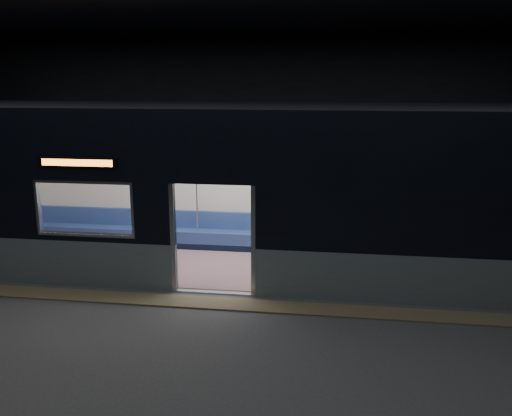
# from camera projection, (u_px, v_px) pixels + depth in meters

# --- Properties ---
(station_floor) EXTENTS (24.00, 14.00, 0.01)m
(station_floor) POSITION_uv_depth(u_px,v_px,m) (200.00, 317.00, 8.99)
(station_floor) COLOR #47494C
(station_floor) RESTS_ON ground
(station_envelope) EXTENTS (24.00, 14.00, 5.00)m
(station_envelope) POSITION_uv_depth(u_px,v_px,m) (195.00, 92.00, 8.13)
(station_envelope) COLOR black
(station_envelope) RESTS_ON station_floor
(tactile_strip) EXTENTS (22.80, 0.50, 0.03)m
(tactile_strip) POSITION_uv_depth(u_px,v_px,m) (208.00, 303.00, 9.51)
(tactile_strip) COLOR #8C7F59
(tactile_strip) RESTS_ON station_floor
(metro_car) EXTENTS (18.00, 3.04, 3.35)m
(metro_car) POSITION_uv_depth(u_px,v_px,m) (228.00, 180.00, 11.00)
(metro_car) COLOR gray
(metro_car) RESTS_ON station_floor
(passenger) EXTENTS (0.41, 0.67, 1.32)m
(passenger) POSITION_uv_depth(u_px,v_px,m) (321.00, 222.00, 11.96)
(passenger) COLOR black
(passenger) RESTS_ON metro_car
(handbag) EXTENTS (0.31, 0.28, 0.14)m
(handbag) POSITION_uv_depth(u_px,v_px,m) (319.00, 229.00, 11.79)
(handbag) COLOR black
(handbag) RESTS_ON passenger
(transit_map) EXTENTS (1.11, 0.03, 0.72)m
(transit_map) POSITION_uv_depth(u_px,v_px,m) (374.00, 188.00, 11.93)
(transit_map) COLOR white
(transit_map) RESTS_ON metro_car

